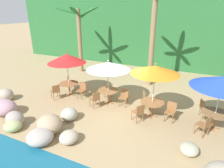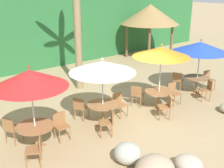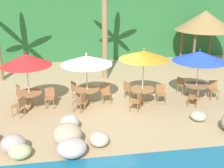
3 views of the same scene
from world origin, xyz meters
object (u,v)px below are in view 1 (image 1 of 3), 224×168
at_px(chair_white_left, 95,99).
at_px(chair_red_inland, 70,82).
at_px(umbrella_white, 108,66).
at_px(umbrella_orange, 155,70).
at_px(chair_red_seaward, 82,89).
at_px(chair_red_left, 56,91).
at_px(chair_orange_seaward, 171,110).
at_px(chair_white_inland, 106,88).
at_px(chair_blue_inland, 204,108).
at_px(dining_table_white, 108,92).
at_px(chair_orange_inland, 146,98).
at_px(chair_blue_left, 205,125).
at_px(palm_tree_nearest, 79,29).
at_px(umbrella_red, 67,58).
at_px(chair_orange_left, 139,112).
at_px(umbrella_blue, 223,82).
at_px(palm_tree_second, 153,26).
at_px(dining_table_orange, 152,104).
at_px(dining_table_blue, 215,115).
at_px(chair_white_seaward, 124,96).
at_px(dining_table_red, 69,85).

bearing_deg(chair_white_left, chair_red_inland, 150.89).
xyz_separation_m(umbrella_white, umbrella_orange, (2.44, -0.37, 0.22)).
relative_size(chair_red_seaward, chair_red_left, 1.00).
relative_size(umbrella_orange, chair_orange_seaward, 2.97).
relative_size(chair_white_inland, chair_blue_inland, 1.00).
relative_size(dining_table_white, chair_orange_inland, 1.26).
bearing_deg(chair_white_inland, umbrella_orange, -20.18).
distance_m(chair_blue_left, palm_tree_nearest, 10.91).
xyz_separation_m(umbrella_white, chair_blue_inland, (4.64, 0.50, -1.55)).
bearing_deg(palm_tree_nearest, chair_blue_inland, -22.20).
bearing_deg(umbrella_orange, chair_blue_inland, 21.48).
relative_size(umbrella_red, palm_tree_nearest, 0.51).
bearing_deg(chair_blue_inland, dining_table_white, -173.85).
xyz_separation_m(umbrella_white, dining_table_white, (-0.00, -0.00, -1.45)).
bearing_deg(chair_blue_left, chair_orange_inland, 153.18).
relative_size(chair_red_left, chair_orange_left, 1.00).
relative_size(umbrella_white, umbrella_blue, 0.98).
distance_m(chair_white_inland, umbrella_blue, 5.82).
bearing_deg(chair_orange_inland, chair_red_left, -166.25).
bearing_deg(chair_orange_seaward, chair_red_inland, 170.43).
height_order(dining_table_white, palm_tree_nearest, palm_tree_nearest).
bearing_deg(chair_red_left, palm_tree_second, 46.67).
height_order(chair_red_inland, chair_white_left, same).
relative_size(umbrella_white, dining_table_orange, 2.16).
xyz_separation_m(dining_table_white, chair_white_inland, (-0.48, 0.71, -0.10)).
bearing_deg(dining_table_orange, umbrella_orange, -25.11).
bearing_deg(chair_orange_inland, chair_red_seaward, -174.45).
bearing_deg(chair_orange_left, umbrella_blue, 15.93).
height_order(dining_table_blue, palm_tree_second, palm_tree_second).
height_order(dining_table_white, chair_blue_inland, chair_blue_inland).
distance_m(umbrella_white, chair_blue_left, 5.03).
bearing_deg(chair_red_left, chair_red_inland, 94.97).
bearing_deg(umbrella_blue, palm_tree_second, 134.33).
bearing_deg(chair_red_seaward, dining_table_blue, -2.12).
xyz_separation_m(chair_orange_inland, chair_blue_left, (2.71, -1.37, 0.00)).
bearing_deg(chair_orange_inland, chair_red_inland, 176.12).
bearing_deg(dining_table_white, umbrella_blue, -2.90).
bearing_deg(umbrella_blue, chair_orange_left, -164.07).
bearing_deg(umbrella_white, chair_red_left, -163.67).
bearing_deg(dining_table_blue, chair_red_seaward, 177.88).
relative_size(chair_orange_left, chair_blue_inland, 1.00).
distance_m(umbrella_white, chair_white_seaward, 1.77).
relative_size(dining_table_orange, palm_tree_nearest, 0.22).
distance_m(umbrella_white, umbrella_blue, 5.05).
bearing_deg(chair_orange_inland, chair_white_seaward, -168.94).
height_order(dining_table_red, palm_tree_nearest, palm_tree_nearest).
height_order(chair_red_inland, chair_orange_left, same).
bearing_deg(chair_white_seaward, chair_red_seaward, -176.95).
xyz_separation_m(chair_red_inland, dining_table_blue, (8.01, -0.93, 0.10)).
distance_m(chair_orange_seaward, chair_orange_left, 1.47).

